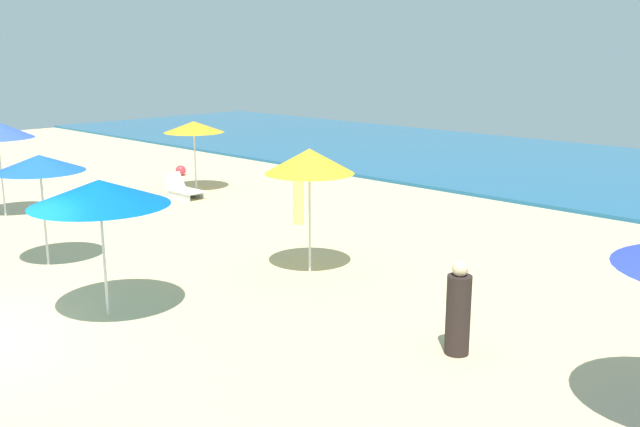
% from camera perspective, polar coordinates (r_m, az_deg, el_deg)
% --- Properties ---
extents(ocean, '(60.00, 14.40, 0.12)m').
position_cam_1_polar(ocean, '(29.41, 20.77, 3.28)').
color(ocean, '#1E5F8C').
rests_on(ocean, ground_plane).
extents(umbrella_0, '(2.41, 2.41, 2.49)m').
position_cam_1_polar(umbrella_0, '(12.72, -17.34, 1.61)').
color(umbrella_0, silver).
rests_on(umbrella_0, ground_plane).
extents(umbrella_3, '(1.87, 1.87, 2.66)m').
position_cam_1_polar(umbrella_3, '(14.68, -0.86, 4.24)').
color(umbrella_3, silver).
rests_on(umbrella_3, ground_plane).
extents(umbrella_5, '(1.91, 1.91, 2.45)m').
position_cam_1_polar(umbrella_5, '(16.35, -21.67, 3.78)').
color(umbrella_5, silver).
rests_on(umbrella_5, ground_plane).
extents(umbrella_6, '(1.99, 1.99, 2.32)m').
position_cam_1_polar(umbrella_6, '(23.97, -10.13, 6.88)').
color(umbrella_6, silver).
rests_on(umbrella_6, ground_plane).
extents(lounge_chair_6_0, '(1.41, 0.67, 0.75)m').
position_cam_1_polar(lounge_chair_6_0, '(23.13, -10.95, 1.92)').
color(lounge_chair_6_0, silver).
rests_on(lounge_chair_6_0, ground_plane).
extents(beachgoer_0, '(0.54, 0.54, 1.52)m').
position_cam_1_polar(beachgoer_0, '(11.27, 11.07, -7.74)').
color(beachgoer_0, '#2B211E').
rests_on(beachgoer_0, ground_plane).
extents(beachgoer_2, '(0.40, 0.40, 1.66)m').
position_cam_1_polar(beachgoer_2, '(19.15, -1.75, 1.50)').
color(beachgoer_2, '#F9F674').
rests_on(beachgoer_2, ground_plane).
extents(beach_ball_0, '(0.39, 0.39, 0.39)m').
position_cam_1_polar(beach_ball_0, '(27.20, -11.15, 3.43)').
color(beach_ball_0, '#DE3642').
rests_on(beach_ball_0, ground_plane).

